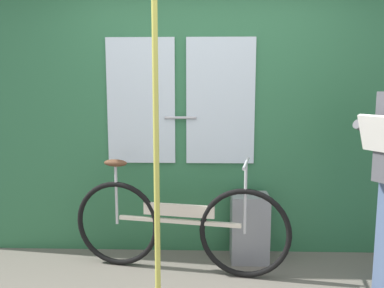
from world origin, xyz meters
name	(u,v)px	position (x,y,z in m)	size (l,w,h in m)	color
train_door_wall	(203,115)	(-0.01, 1.16, 1.26)	(4.35, 0.28, 2.42)	#2D6B42
bicycle_near_door	(178,226)	(-0.20, 0.72, 0.39)	(1.78, 0.50, 0.94)	black
trash_bin_by_wall	(249,227)	(0.41, 0.94, 0.29)	(0.32, 0.28, 0.59)	gray
handrail_pole	(156,139)	(-0.28, 0.01, 1.19)	(0.04, 0.04, 2.38)	#C6C14C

